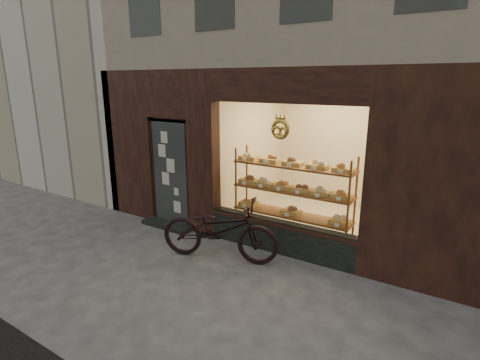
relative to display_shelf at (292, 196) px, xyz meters
The scene contains 4 objects.
ground 2.74m from the display_shelf, 100.01° to the right, with size 90.00×90.00×0.00m, color #3E3E40.
neighbor_left 11.08m from the display_shelf, 163.64° to the left, with size 12.00×7.00×9.00m, color beige.
display_shelf is the anchor object (origin of this frame).
bicycle 1.47m from the display_shelf, 120.60° to the right, with size 0.69×1.99×1.04m, color black.
Camera 1 is at (3.12, -3.32, 2.89)m, focal length 28.00 mm.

